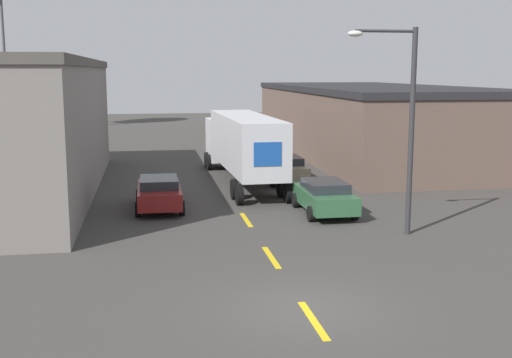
% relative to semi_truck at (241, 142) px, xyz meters
% --- Properties ---
extents(ground_plane, '(160.00, 160.00, 0.00)m').
position_rel_semi_truck_xyz_m(ground_plane, '(-1.11, -19.39, -2.28)').
color(ground_plane, '#3D3A38').
extents(road_centerline, '(0.20, 13.66, 0.01)m').
position_rel_semi_truck_xyz_m(road_centerline, '(-1.11, -14.64, -2.27)').
color(road_centerline, gold).
rests_on(road_centerline, ground_plane).
extents(warehouse_right, '(11.16, 29.15, 5.09)m').
position_rel_semi_truck_xyz_m(warehouse_right, '(11.04, 10.21, 0.27)').
color(warehouse_right, brown).
rests_on(warehouse_right, ground_plane).
extents(semi_truck, '(3.02, 14.05, 3.81)m').
position_rel_semi_truck_xyz_m(semi_truck, '(0.00, 0.00, 0.00)').
color(semi_truck, silver).
rests_on(semi_truck, ground_plane).
extents(parked_car_right_far, '(2.10, 4.58, 1.46)m').
position_rel_semi_truck_xyz_m(parked_car_right_far, '(2.42, -0.21, -1.50)').
color(parked_car_right_far, tan).
rests_on(parked_car_right_far, ground_plane).
extents(parked_car_right_mid, '(2.10, 4.58, 1.46)m').
position_rel_semi_truck_xyz_m(parked_car_right_mid, '(2.42, -8.43, -1.50)').
color(parked_car_right_mid, '#2D5B38').
rests_on(parked_car_right_mid, ground_plane).
extents(parked_car_left_far, '(2.10, 4.58, 1.46)m').
position_rel_semi_truck_xyz_m(parked_car_left_far, '(-4.65, -6.38, -1.50)').
color(parked_car_left_far, maroon).
rests_on(parked_car_left_far, ground_plane).
extents(street_lamp, '(2.65, 0.32, 7.71)m').
position_rel_semi_truck_xyz_m(street_lamp, '(4.29, -12.43, 2.23)').
color(street_lamp, '#2D2D30').
rests_on(street_lamp, ground_plane).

